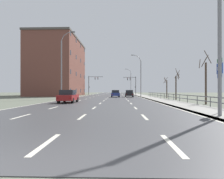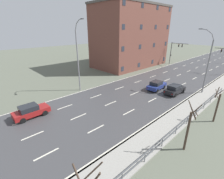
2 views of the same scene
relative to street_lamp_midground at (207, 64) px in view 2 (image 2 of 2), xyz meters
The scene contains 12 objects.
ground_plane 10.33m from the street_lamp_midground, 145.69° to the left, with size 160.00×160.00×0.12m.
road_asphalt_strip 19.28m from the street_lamp_midground, 113.55° to the left, with size 14.00×120.00×0.03m.
guardrail 17.33m from the street_lamp_midground, 81.75° to the right, with size 0.07×37.22×1.00m.
street_lamp_midground is the anchor object (origin of this frame).
street_lamp_left_bank 20.63m from the street_lamp_midground, 136.29° to the right, with size 2.41×0.24×11.55m.
traffic_signal_left 22.81m from the street_lamp_midground, 128.46° to the left, with size 4.91×0.36×6.36m.
car_near_left 26.48m from the street_lamp_midground, 115.86° to the right, with size 1.89×4.13×1.57m.
car_distant 6.29m from the street_lamp_midground, 127.82° to the right, with size 1.97×4.17×1.57m.
car_far_right 8.44m from the street_lamp_midground, 144.95° to the right, with size 2.02×4.20×1.57m.
brick_building 23.76m from the street_lamp_midground, 161.59° to the left, with size 11.64×21.19×16.07m.
bare_tree_mid 16.14m from the street_lamp_midground, 75.57° to the right, with size 0.92×1.21×5.00m.
bare_tree_far 9.79m from the street_lamp_midground, 63.03° to the right, with size 0.91×1.23×4.16m.
Camera 2 is at (15.21, 15.02, 10.25)m, focal length 25.36 mm.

